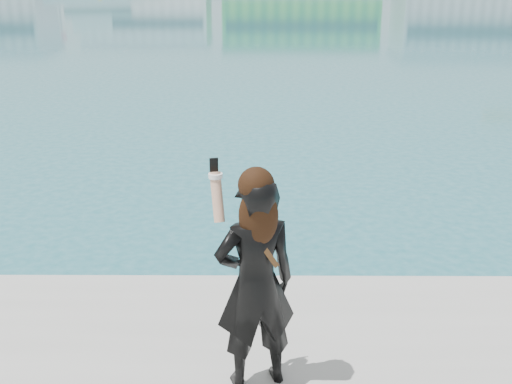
# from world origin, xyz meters

# --- Properties ---
(woman) EXTENTS (0.62, 0.49, 1.57)m
(woman) POSITION_xyz_m (0.13, -0.59, 1.59)
(woman) COLOR black
(woman) RESTS_ON near_quay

